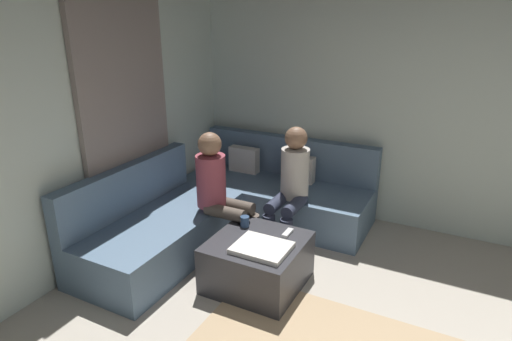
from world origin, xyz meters
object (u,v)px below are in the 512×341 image
person_on_couch_side (220,190)px  sectional_couch (229,207)px  game_remote (288,233)px  coffee_mug (245,221)px  person_on_couch_back (291,183)px  ottoman (257,262)px

person_on_couch_side → sectional_couch: bearing=-159.7°
game_remote → person_on_couch_side: (-0.74, 0.10, 0.23)m
sectional_couch → person_on_couch_side: person_on_couch_side is taller
coffee_mug → person_on_couch_back: size_ratio=0.08×
coffee_mug → game_remote: (0.40, 0.04, -0.04)m
ottoman → game_remote: size_ratio=5.07×
game_remote → person_on_couch_back: size_ratio=0.12×
coffee_mug → person_on_couch_side: size_ratio=0.08×
ottoman → person_on_couch_back: bearing=92.4°
ottoman → coffee_mug: 0.38m
ottoman → game_remote: bearing=50.7°
sectional_couch → ottoman: size_ratio=3.36×
sectional_couch → game_remote: size_ratio=17.00×
person_on_couch_back → ottoman: bearing=92.4°
coffee_mug → person_on_couch_side: (-0.34, 0.14, 0.19)m
sectional_couch → person_on_couch_back: size_ratio=2.12×
coffee_mug → person_on_couch_back: 0.65m
ottoman → person_on_couch_side: 0.79m
ottoman → coffee_mug: size_ratio=8.00×
sectional_couch → person_on_couch_back: (0.68, 0.06, 0.38)m
coffee_mug → game_remote: size_ratio=0.63×
person_on_couch_back → sectional_couch: bearing=4.6°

